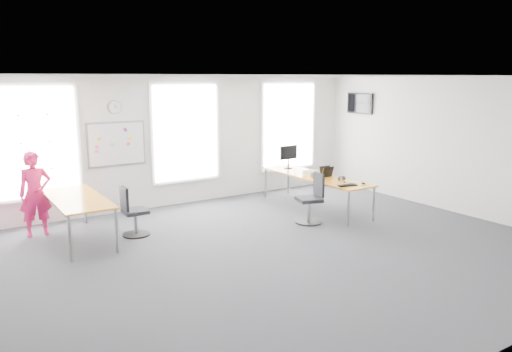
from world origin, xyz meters
TOP-DOWN VIEW (x-y plane):
  - floor at (0.00, 0.00)m, footprint 10.00×10.00m
  - ceiling at (0.00, 0.00)m, footprint 10.00×10.00m
  - wall_back at (0.00, 4.00)m, footprint 10.00×0.00m
  - wall_front at (0.00, -4.00)m, footprint 10.00×0.00m
  - wall_right at (5.00, 0.00)m, footprint 0.00×10.00m
  - window_left at (-3.00, 3.97)m, footprint 1.60×0.06m
  - window_mid at (0.30, 3.97)m, footprint 1.60×0.06m
  - window_right at (3.30, 3.97)m, footprint 1.60×0.06m
  - desk_right at (2.58, 1.93)m, footprint 0.84×3.13m
  - desk_left at (-2.60, 2.48)m, footprint 0.89×2.23m
  - chair_right at (1.76, 1.04)m, footprint 0.58×0.58m
  - chair_left at (-1.67, 2.19)m, footprint 0.52×0.52m
  - person at (-3.19, 3.22)m, footprint 0.59×0.39m
  - whiteboard at (-1.35, 3.97)m, footprint 1.20×0.03m
  - wall_clock at (-1.35, 3.97)m, footprint 0.30×0.04m
  - tv at (4.95, 3.00)m, footprint 0.06×0.90m
  - keyboard at (2.44, 0.72)m, footprint 0.44×0.24m
  - mouse at (2.83, 0.64)m, footprint 0.10×0.13m
  - lens_cap at (2.65, 1.00)m, footprint 0.06×0.06m
  - headphones at (2.70, 1.19)m, footprint 0.17×0.09m
  - laptop_sleeve at (2.69, 1.66)m, footprint 0.31×0.17m
  - paper_stack at (2.52, 2.01)m, footprint 0.37×0.30m
  - monitor at (2.63, 3.03)m, footprint 0.51×0.21m

SIDE VIEW (x-z plane):
  - floor at x=0.00m, z-range 0.00..0.00m
  - chair_left at x=-1.67m, z-range -0.06..0.92m
  - chair_right at x=1.76m, z-range -0.06..0.98m
  - desk_right at x=2.58m, z-range 0.33..1.09m
  - desk_left at x=-2.60m, z-range 0.34..1.15m
  - lens_cap at x=2.65m, z-range 0.76..0.77m
  - keyboard at x=2.44m, z-range 0.76..0.78m
  - mouse at x=2.83m, z-range 0.76..0.80m
  - headphones at x=2.70m, z-range 0.76..0.86m
  - person at x=-3.19m, z-range 0.00..1.63m
  - paper_stack at x=2.52m, z-range 0.76..0.87m
  - laptop_sleeve at x=2.69m, z-range 0.76..1.01m
  - monitor at x=2.63m, z-range 0.82..1.39m
  - wall_back at x=0.00m, z-range -3.50..6.50m
  - wall_front at x=0.00m, z-range -3.50..6.50m
  - wall_right at x=5.00m, z-range -3.50..6.50m
  - whiteboard at x=-1.35m, z-range 1.10..2.00m
  - window_left at x=-3.00m, z-range 0.60..2.80m
  - window_mid at x=0.30m, z-range 0.60..2.80m
  - window_right at x=3.30m, z-range 0.60..2.80m
  - tv at x=4.95m, z-range 2.02..2.57m
  - wall_clock at x=-1.35m, z-range 2.20..2.50m
  - ceiling at x=0.00m, z-range 3.00..3.00m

